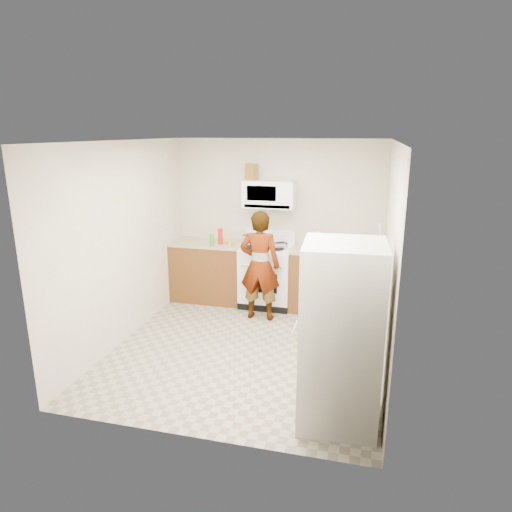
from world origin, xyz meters
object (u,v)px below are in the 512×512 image
(kettle, at_px, (317,241))
(person, at_px, (260,266))
(microwave, at_px, (269,194))
(saucepan, at_px, (257,238))
(fridge, at_px, (341,336))
(gas_range, at_px, (267,274))

(kettle, bearing_deg, person, -155.04)
(microwave, xyz_separation_m, saucepan, (-0.20, 0.02, -0.69))
(microwave, height_order, kettle, microwave)
(person, bearing_deg, fridge, 120.03)
(microwave, relative_size, person, 0.48)
(person, relative_size, saucepan, 7.72)
(gas_range, relative_size, fridge, 0.66)
(gas_range, height_order, fridge, fridge)
(microwave, height_order, person, microwave)
(fridge, bearing_deg, saucepan, 114.39)
(microwave, bearing_deg, fridge, -65.59)
(fridge, relative_size, kettle, 8.24)
(fridge, bearing_deg, person, 117.26)
(gas_range, height_order, kettle, kettle)
(gas_range, relative_size, saucepan, 5.57)
(person, bearing_deg, microwave, -88.84)
(gas_range, bearing_deg, person, -88.05)
(gas_range, height_order, person, person)
(person, bearing_deg, gas_range, -88.47)
(kettle, bearing_deg, fridge, -95.62)
(saucepan, bearing_deg, kettle, -3.44)
(kettle, distance_m, saucepan, 0.95)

